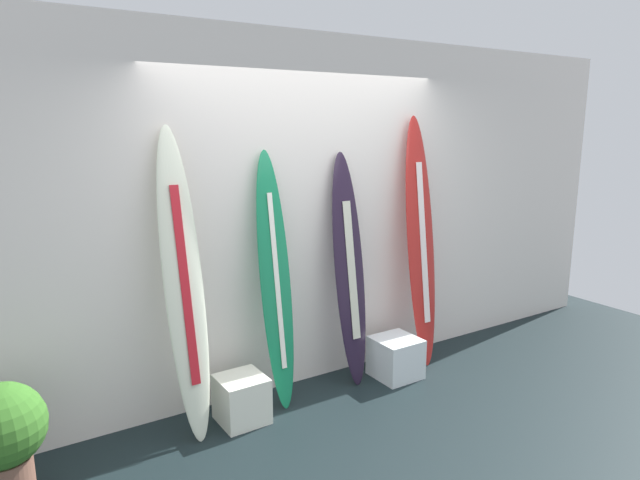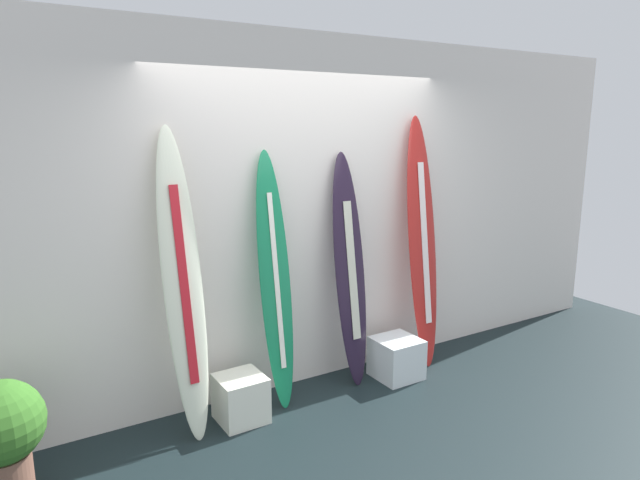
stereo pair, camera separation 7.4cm
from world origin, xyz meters
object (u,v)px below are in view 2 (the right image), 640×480
object	(u,v)px
surfboard_crimson	(422,243)
display_block_center	(241,398)
surfboard_charcoal	(350,272)
potted_plant	(2,431)
display_block_left	(396,358)
surfboard_emerald	(275,281)
surfboard_ivory	(183,285)

from	to	relation	value
surfboard_crimson	display_block_center	xyz separation A→B (m)	(-1.78, -0.12, -0.92)
surfboard_charcoal	potted_plant	size ratio (longest dim) A/B	2.65
surfboard_charcoal	display_block_left	world-z (taller)	surfboard_charcoal
surfboard_emerald	potted_plant	bearing A→B (deg)	-172.48
surfboard_crimson	surfboard_emerald	bearing A→B (deg)	179.66
surfboard_crimson	display_block_left	bearing A→B (deg)	-158.17
surfboard_charcoal	surfboard_crimson	size ratio (longest dim) A/B	0.87
display_block_center	potted_plant	xyz separation A→B (m)	(-1.48, -0.12, 0.26)
surfboard_emerald	potted_plant	world-z (taller)	surfboard_emerald
surfboard_crimson	display_block_left	size ratio (longest dim) A/B	6.00
surfboard_emerald	surfboard_crimson	distance (m)	1.43
surfboard_crimson	display_block_center	distance (m)	2.01
surfboard_crimson	display_block_left	xyz separation A→B (m)	(-0.37, -0.15, -0.92)
surfboard_ivory	display_block_center	bearing A→B (deg)	-13.06
surfboard_ivory	surfboard_emerald	world-z (taller)	surfboard_ivory
display_block_center	potted_plant	bearing A→B (deg)	-175.56
display_block_left	potted_plant	distance (m)	2.90
surfboard_emerald	surfboard_charcoal	size ratio (longest dim) A/B	1.02
surfboard_ivory	surfboard_charcoal	world-z (taller)	surfboard_ivory
surfboard_emerald	display_block_center	world-z (taller)	surfboard_emerald
surfboard_crimson	potted_plant	distance (m)	3.34
surfboard_crimson	display_block_center	size ratio (longest dim) A/B	6.49
surfboard_ivory	potted_plant	size ratio (longest dim) A/B	2.94
display_block_center	potted_plant	distance (m)	1.51
surfboard_emerald	surfboard_charcoal	world-z (taller)	surfboard_emerald
potted_plant	surfboard_charcoal	bearing A→B (deg)	5.77
surfboard_emerald	potted_plant	size ratio (longest dim) A/B	2.69
surfboard_ivory	display_block_center	size ratio (longest dim) A/B	6.27
surfboard_charcoal	potted_plant	distance (m)	2.58
surfboard_ivory	surfboard_charcoal	distance (m)	1.40
surfboard_ivory	surfboard_emerald	xyz separation A→B (m)	(0.71, 0.05, -0.09)
surfboard_ivory	surfboard_charcoal	size ratio (longest dim) A/B	1.11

